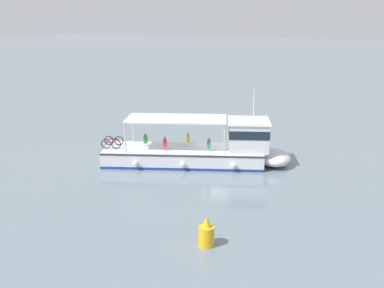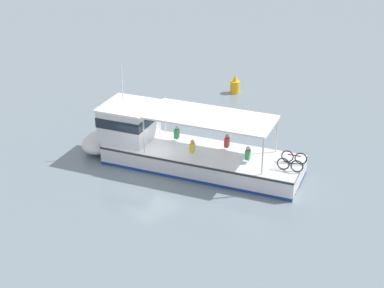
# 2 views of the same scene
# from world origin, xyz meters

# --- Properties ---
(ground_plane) EXTENTS (400.00, 400.00, 0.00)m
(ground_plane) POSITION_xyz_m (0.00, 0.00, 0.00)
(ground_plane) COLOR slate
(ferry_main) EXTENTS (12.73, 8.52, 5.32)m
(ferry_main) POSITION_xyz_m (0.55, 1.39, 1.02)
(ferry_main) COLOR silver
(ferry_main) RESTS_ON ground
(channel_buoy) EXTENTS (0.70, 0.70, 1.40)m
(channel_buoy) POSITION_xyz_m (-5.14, 11.73, 0.57)
(channel_buoy) COLOR gold
(channel_buoy) RESTS_ON ground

